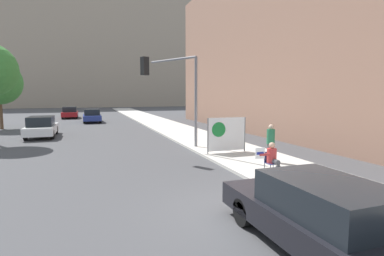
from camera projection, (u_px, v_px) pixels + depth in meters
ground_plane at (249, 214)px, 7.55m from camera, size 160.00×160.00×0.00m
sidewalk_curb at (187, 134)px, 22.71m from camera, size 3.79×90.00×0.12m
building_backdrop_far at (92, 48)px, 74.57m from camera, size 52.00×12.00×29.06m
building_backdrop_right at (310, 45)px, 23.43m from camera, size 10.00×32.00×13.67m
seated_protester at (272, 158)px, 10.56m from camera, size 0.91×0.77×1.19m
jogger_on_sidewalk at (271, 143)px, 12.76m from camera, size 0.34×0.34×1.62m
protest_banner at (226, 134)px, 14.82m from camera, size 2.08×0.06×1.75m
traffic_light_pole at (177, 85)px, 15.38m from camera, size 3.35×3.11×4.92m
parked_car_curbside at (321, 216)px, 5.65m from camera, size 1.83×4.68×1.43m
car_on_road_nearest at (41, 127)px, 21.21m from camera, size 1.84×4.54×1.47m
car_on_road_midblock at (92, 116)px, 32.61m from camera, size 1.83×4.40×1.45m
car_on_road_distant at (70, 112)px, 38.40m from camera, size 1.87×4.60×1.47m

